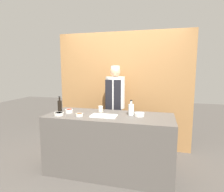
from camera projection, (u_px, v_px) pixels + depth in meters
ground_plane at (110, 171)px, 3.06m from camera, size 14.00×14.00×0.00m
cabinet_wall at (123, 91)px, 3.96m from camera, size 2.78×0.18×2.40m
counter at (110, 144)px, 2.99m from camera, size 1.97×0.79×0.94m
sauce_bowl_red at (69, 111)px, 3.08m from camera, size 0.12×0.12×0.06m
sauce_bowl_orange at (139, 114)px, 2.85m from camera, size 0.15×0.15×0.05m
sauce_bowl_white at (59, 114)px, 2.90m from camera, size 0.14×0.14×0.04m
sauce_bowl_brown at (79, 115)px, 2.85m from camera, size 0.11×0.11×0.04m
cutting_board at (104, 116)px, 2.84m from camera, size 0.39×0.21×0.02m
bottle_clear at (131, 109)px, 2.90m from camera, size 0.08×0.08×0.24m
bottle_soy at (60, 106)px, 3.13m from camera, size 0.07×0.07×0.27m
cup_cream at (101, 109)px, 3.15m from camera, size 0.08×0.08×0.10m
chef_center at (115, 107)px, 3.63m from camera, size 0.37×0.37×1.71m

